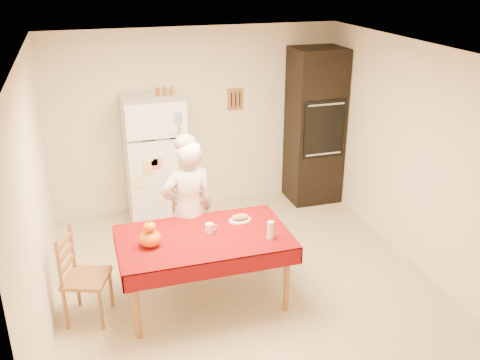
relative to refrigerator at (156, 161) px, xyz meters
name	(u,v)px	position (x,y,z in m)	size (l,w,h in m)	color
floor	(246,285)	(0.65, -1.88, -0.85)	(4.50, 4.50, 0.00)	tan
room_shell	(247,144)	(0.65, -1.88, 0.77)	(4.02, 4.52, 2.51)	beige
refrigerator	(156,161)	(0.00, 0.00, 0.00)	(0.75, 0.74, 1.70)	white
oven_cabinet	(315,126)	(2.28, 0.05, 0.25)	(0.70, 0.62, 2.20)	black
dining_table	(204,242)	(0.16, -2.03, -0.16)	(1.70, 1.00, 0.76)	brown
chair_far	(189,224)	(0.16, -1.25, -0.34)	(0.53, 0.52, 0.95)	brown
chair_left	(79,273)	(-1.06, -1.94, -0.34)	(0.52, 0.53, 0.95)	brown
seated_woman	(188,211)	(0.12, -1.49, -0.05)	(0.58, 0.38, 1.60)	silver
coffee_mug	(209,228)	(0.23, -1.98, -0.04)	(0.08, 0.08, 0.10)	silver
pumpkin_lower	(150,238)	(-0.37, -2.07, -0.01)	(0.21, 0.21, 0.16)	#E04805
pumpkin_upper	(149,227)	(-0.37, -2.07, 0.12)	(0.12, 0.12, 0.09)	#C53C04
wine_glass	(270,230)	(0.77, -2.26, 0.00)	(0.07, 0.07, 0.18)	silver
bread_plate	(240,220)	(0.60, -1.83, -0.08)	(0.24, 0.24, 0.02)	white
bread_loaf	(240,217)	(0.60, -1.83, -0.04)	(0.18, 0.10, 0.06)	#AF7E56
spice_jar_left	(158,92)	(0.09, 0.05, 0.90)	(0.05, 0.05, 0.10)	brown
spice_jar_mid	(165,91)	(0.17, 0.05, 0.90)	(0.05, 0.05, 0.10)	#8F571A
spice_jar_right	(171,91)	(0.26, 0.05, 0.90)	(0.05, 0.05, 0.10)	#975A1B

